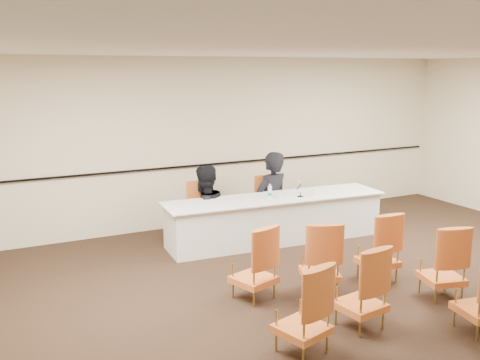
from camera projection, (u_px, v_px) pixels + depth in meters
name	position (u px, v px, depth m)	size (l,w,h in m)	color
floor	(353.00, 303.00, 6.49)	(10.00, 10.00, 0.00)	black
ceiling	(365.00, 50.00, 5.87)	(10.00, 10.00, 0.00)	silver
wall_back	(217.00, 141.00, 9.68)	(10.00, 0.04, 3.00)	beige
wall_rail	(218.00, 164.00, 9.73)	(9.80, 0.04, 0.03)	black
panel_table	(275.00, 219.00, 8.78)	(3.71, 0.86, 0.74)	white
panelist_main	(271.00, 207.00, 9.34)	(0.71, 0.47, 1.95)	black
panelist_main_chair	(271.00, 204.00, 9.33)	(0.50, 0.50, 0.95)	#C47023
panelist_second	(204.00, 217.00, 8.88)	(0.85, 0.66, 1.75)	black
panelist_second_chair	(204.00, 211.00, 8.86)	(0.50, 0.50, 0.95)	#C47023
papers	(295.00, 196.00, 8.74)	(0.30, 0.22, 0.00)	white
microphone	(300.00, 189.00, 8.68)	(0.09, 0.18, 0.26)	black
water_bottle	(270.00, 191.00, 8.63)	(0.07, 0.07, 0.23)	teal
drinking_glass	(281.00, 195.00, 8.64)	(0.06, 0.06, 0.10)	white
coffee_cup	(314.00, 192.00, 8.78)	(0.08, 0.08, 0.13)	white
aud_chair_front_left	(254.00, 262.00, 6.54)	(0.50, 0.50, 0.95)	#C47023
aud_chair_front_mid	(320.00, 257.00, 6.73)	(0.50, 0.50, 0.95)	#C47023
aud_chair_front_right	(378.00, 246.00, 7.14)	(0.50, 0.50, 0.95)	#C47023
aud_chair_back_left	(302.00, 308.00, 5.29)	(0.50, 0.50, 0.95)	#C47023
aud_chair_back_mid	(361.00, 286.00, 5.81)	(0.50, 0.50, 0.95)	#C47023
aud_chair_back_right	(443.00, 261.00, 6.58)	(0.50, 0.50, 0.95)	#C47023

